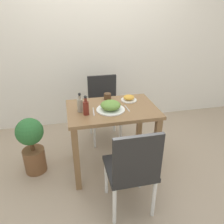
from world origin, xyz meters
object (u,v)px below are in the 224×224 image
(condiment_bottle, at_px, (80,104))
(food_plate, at_px, (111,106))
(chair_far, at_px, (104,105))
(potted_plant_left, at_px, (32,143))
(chair_near, at_px, (132,168))
(sauce_bottle, at_px, (86,107))
(drink_cup, at_px, (107,96))
(side_plate, at_px, (129,98))

(condiment_bottle, bearing_deg, food_plate, -6.97)
(chair_far, relative_size, potted_plant_left, 1.32)
(chair_near, distance_m, sauce_bottle, 0.73)
(drink_cup, height_order, potted_plant_left, drink_cup)
(food_plate, relative_size, condiment_bottle, 1.46)
(chair_near, relative_size, drink_cup, 10.81)
(side_plate, xyz_separation_m, potted_plant_left, (-1.12, -0.03, -0.43))
(chair_far, height_order, potted_plant_left, chair_far)
(side_plate, relative_size, condiment_bottle, 0.88)
(sauce_bottle, bearing_deg, side_plate, 25.87)
(chair_near, xyz_separation_m, drink_cup, (-0.04, 0.90, 0.31))
(food_plate, xyz_separation_m, sauce_bottle, (-0.26, -0.05, 0.03))
(drink_cup, distance_m, condiment_bottle, 0.42)
(side_plate, distance_m, drink_cup, 0.25)
(chair_near, height_order, potted_plant_left, chair_near)
(side_plate, distance_m, sauce_bottle, 0.57)
(chair_near, xyz_separation_m, chair_far, (0.01, 1.35, 0.00))
(drink_cup, height_order, sauce_bottle, sauce_bottle)
(chair_far, bearing_deg, sauce_bottle, -112.10)
(food_plate, bearing_deg, potted_plant_left, 168.58)
(chair_near, height_order, drink_cup, chair_near)
(potted_plant_left, bearing_deg, chair_far, 31.80)
(side_plate, xyz_separation_m, drink_cup, (-0.24, 0.09, 0.01))
(food_plate, bearing_deg, side_plate, 38.33)
(chair_far, distance_m, food_plate, 0.81)
(side_plate, distance_m, potted_plant_left, 1.20)
(chair_near, relative_size, food_plate, 3.02)
(sauce_bottle, relative_size, potted_plant_left, 0.30)
(chair_far, relative_size, food_plate, 3.02)
(chair_near, distance_m, potted_plant_left, 1.21)
(chair_far, height_order, side_plate, chair_far)
(food_plate, distance_m, drink_cup, 0.29)
(chair_far, height_order, drink_cup, chair_far)
(chair_far, bearing_deg, chair_near, -90.26)
(chair_near, distance_m, side_plate, 0.88)
(potted_plant_left, bearing_deg, chair_near, -40.25)
(food_plate, bearing_deg, drink_cup, 85.68)
(food_plate, height_order, sauce_bottle, sauce_bottle)
(drink_cup, xyz_separation_m, sauce_bottle, (-0.28, -0.34, 0.04))
(condiment_bottle, height_order, potted_plant_left, condiment_bottle)
(condiment_bottle, distance_m, potted_plant_left, 0.74)
(side_plate, relative_size, potted_plant_left, 0.26)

